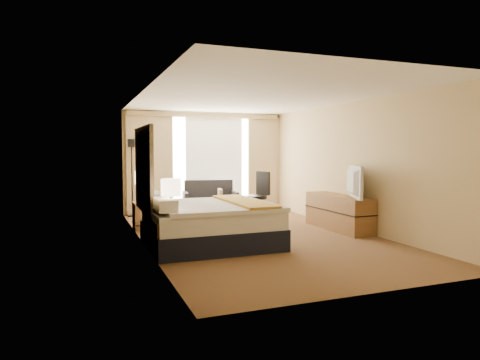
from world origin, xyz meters
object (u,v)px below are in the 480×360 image
object	(u,v)px
floor_lamp	(132,162)
nightstand_left	(169,239)
desk_chair	(259,198)
television	(350,182)
nightstand_right	(145,216)
lamp_left	(171,188)
bed	(209,223)
loveseat	(210,203)
lamp_right	(142,178)
media_dresser	(338,212)

from	to	relation	value
floor_lamp	nightstand_left	bearing A→B (deg)	-89.60
desk_chair	television	size ratio (longest dim) A/B	1.04
nightstand_right	lamp_left	xyz separation A→B (m)	(0.05, -2.43, 0.77)
nightstand_left	bed	distance (m)	1.00
bed	loveseat	bearing A→B (deg)	72.90
nightstand_right	lamp_right	xyz separation A→B (m)	(-0.04, 0.00, 0.77)
nightstand_right	lamp_left	size ratio (longest dim) A/B	0.87
lamp_right	television	distance (m)	4.15
media_dresser	bed	world-z (taller)	bed
loveseat	media_dresser	bearing A→B (deg)	-50.33
bed	floor_lamp	bearing A→B (deg)	102.57
bed	desk_chair	size ratio (longest dim) A/B	1.87
nightstand_left	nightstand_right	distance (m)	2.50
desk_chair	loveseat	bearing A→B (deg)	102.11
nightstand_right	television	world-z (taller)	television
media_dresser	desk_chair	world-z (taller)	desk_chair
lamp_left	floor_lamp	bearing A→B (deg)	91.04
loveseat	desk_chair	xyz separation A→B (m)	(0.77, -1.32, 0.22)
bed	television	world-z (taller)	television
nightstand_left	floor_lamp	size ratio (longest dim) A/B	0.29
lamp_left	desk_chair	bearing A→B (deg)	45.67
nightstand_right	bed	world-z (taller)	bed
media_dresser	desk_chair	size ratio (longest dim) A/B	1.60
desk_chair	nightstand_left	bearing A→B (deg)	-152.39
media_dresser	television	distance (m)	0.80
media_dresser	floor_lamp	world-z (taller)	floor_lamp
nightstand_right	media_dresser	bearing A→B (deg)	-21.40
floor_lamp	television	distance (m)	5.26
loveseat	desk_chair	distance (m)	1.55
desk_chair	lamp_right	size ratio (longest dim) A/B	1.74
nightstand_right	lamp_left	bearing A→B (deg)	-88.88
media_dresser	loveseat	bearing A→B (deg)	121.25
lamp_left	lamp_right	world-z (taller)	lamp_right
television	media_dresser	bearing A→B (deg)	18.35
lamp_right	bed	bearing A→B (deg)	-66.08
bed	television	size ratio (longest dim) A/B	1.94
nightstand_left	bed	size ratio (longest dim) A/B	0.26
nightstand_left	television	xyz separation A→B (m)	(3.65, 0.60, 0.74)
loveseat	lamp_right	xyz separation A→B (m)	(-1.92, -1.55, 0.77)
bed	desk_chair	world-z (taller)	desk_chair
loveseat	floor_lamp	distance (m)	2.20
desk_chair	lamp_left	bearing A→B (deg)	-152.65
lamp_left	television	distance (m)	3.64
bed	desk_chair	distance (m)	2.83
media_dresser	loveseat	world-z (taller)	loveseat
nightstand_left	media_dresser	xyz separation A→B (m)	(3.70, 1.05, 0.07)
nightstand_left	lamp_left	xyz separation A→B (m)	(0.05, 0.07, 0.77)
media_dresser	television	xyz separation A→B (m)	(-0.05, -0.45, 0.66)
nightstand_right	media_dresser	size ratio (longest dim) A/B	0.31
television	nightstand_left	bearing A→B (deg)	124.02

